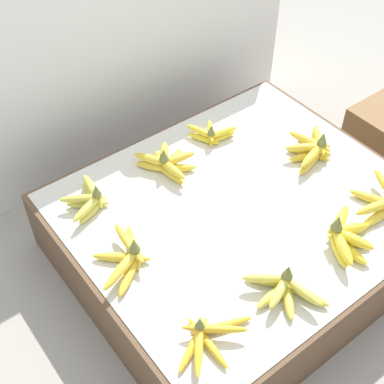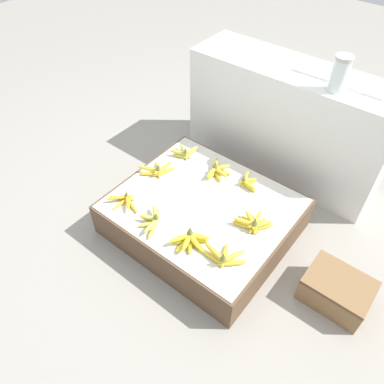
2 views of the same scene
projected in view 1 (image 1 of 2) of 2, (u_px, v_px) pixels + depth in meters
The scene contains 12 objects.
ground_plane at pixel (238, 253), 1.88m from camera, with size 10.00×10.00×0.00m, color gray.
display_platform at pixel (240, 230), 1.79m from camera, with size 1.09×0.94×0.25m.
back_vendor_table at pixel (109, 38), 2.11m from camera, with size 1.45×0.42×0.82m.
banana_bunch_front_left at pixel (207, 337), 1.35m from camera, with size 0.25×0.17×0.08m.
banana_bunch_front_midleft at pixel (283, 289), 1.45m from camera, with size 0.17×0.22×0.10m.
banana_bunch_front_midright at pixel (345, 236), 1.57m from camera, with size 0.20×0.19×0.11m.
banana_bunch_front_right at pixel (384, 200), 1.67m from camera, with size 0.26×0.17×0.11m.
banana_bunch_middle_left at pixel (128, 257), 1.52m from camera, with size 0.20×0.22×0.10m.
banana_bunch_middle_right at pixel (313, 149), 1.85m from camera, with size 0.22×0.18×0.11m.
banana_bunch_back_left at pixel (89, 200), 1.68m from camera, with size 0.15×0.17×0.09m.
banana_bunch_back_midleft at pixel (166, 163), 1.80m from camera, with size 0.18×0.21×0.10m.
banana_bunch_back_midright at pixel (211, 134), 1.91m from camera, with size 0.16×0.14×0.08m.
Camera 1 is at (-0.83, -0.82, 1.49)m, focal length 50.00 mm.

